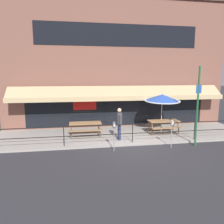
{
  "coord_description": "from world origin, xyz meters",
  "views": [
    {
      "loc": [
        -2.85,
        -10.24,
        3.5
      ],
      "look_at": [
        -0.85,
        1.6,
        1.5
      ],
      "focal_mm": 35.0,
      "sensor_mm": 36.0,
      "label": 1
    }
  ],
  "objects_px": {
    "picnic_table_left": "(85,125)",
    "patio_umbrella_centre": "(162,98)",
    "picnic_table_centre": "(163,123)",
    "street_sign_pole": "(197,106)",
    "pedestrian_walking": "(119,122)",
    "parking_meter_far": "(172,125)",
    "parking_meter_near": "(114,127)"
  },
  "relations": [
    {
      "from": "picnic_table_left",
      "to": "patio_umbrella_centre",
      "type": "bearing_deg",
      "value": 2.08
    },
    {
      "from": "picnic_table_left",
      "to": "picnic_table_centre",
      "type": "bearing_deg",
      "value": -2.13
    },
    {
      "from": "street_sign_pole",
      "to": "patio_umbrella_centre",
      "type": "bearing_deg",
      "value": 106.53
    },
    {
      "from": "picnic_table_left",
      "to": "street_sign_pole",
      "type": "xyz_separation_m",
      "value": [
        5.41,
        -2.43,
        1.33
      ]
    },
    {
      "from": "patio_umbrella_centre",
      "to": "pedestrian_walking",
      "type": "height_order",
      "value": "patio_umbrella_centre"
    },
    {
      "from": "picnic_table_left",
      "to": "picnic_table_centre",
      "type": "relative_size",
      "value": 1.0
    },
    {
      "from": "pedestrian_walking",
      "to": "street_sign_pole",
      "type": "xyz_separation_m",
      "value": [
        3.66,
        -1.33,
        0.98
      ]
    },
    {
      "from": "parking_meter_far",
      "to": "street_sign_pole",
      "type": "relative_size",
      "value": 0.36
    },
    {
      "from": "picnic_table_left",
      "to": "patio_umbrella_centre",
      "type": "height_order",
      "value": "patio_umbrella_centre"
    },
    {
      "from": "picnic_table_left",
      "to": "parking_meter_near",
      "type": "relative_size",
      "value": 1.27
    },
    {
      "from": "picnic_table_left",
      "to": "street_sign_pole",
      "type": "bearing_deg",
      "value": -24.21
    },
    {
      "from": "picnic_table_centre",
      "to": "pedestrian_walking",
      "type": "distance_m",
      "value": 3.05
    },
    {
      "from": "pedestrian_walking",
      "to": "parking_meter_near",
      "type": "bearing_deg",
      "value": -110.42
    },
    {
      "from": "picnic_table_left",
      "to": "picnic_table_centre",
      "type": "xyz_separation_m",
      "value": [
        4.64,
        -0.17,
        0.0
      ]
    },
    {
      "from": "picnic_table_left",
      "to": "parking_meter_far",
      "type": "bearing_deg",
      "value": -32.68
    },
    {
      "from": "parking_meter_near",
      "to": "picnic_table_left",
      "type": "bearing_deg",
      "value": 115.15
    },
    {
      "from": "pedestrian_walking",
      "to": "patio_umbrella_centre",
      "type": "bearing_deg",
      "value": 23.73
    },
    {
      "from": "picnic_table_centre",
      "to": "parking_meter_far",
      "type": "distance_m",
      "value": 2.53
    },
    {
      "from": "picnic_table_left",
      "to": "patio_umbrella_centre",
      "type": "xyz_separation_m",
      "value": [
        4.64,
        0.17,
        1.47
      ]
    },
    {
      "from": "picnic_table_left",
      "to": "street_sign_pole",
      "type": "relative_size",
      "value": 0.45
    },
    {
      "from": "picnic_table_left",
      "to": "pedestrian_walking",
      "type": "xyz_separation_m",
      "value": [
        1.75,
        -1.1,
        0.35
      ]
    },
    {
      "from": "picnic_table_centre",
      "to": "parking_meter_far",
      "type": "height_order",
      "value": "parking_meter_far"
    },
    {
      "from": "picnic_table_left",
      "to": "street_sign_pole",
      "type": "height_order",
      "value": "street_sign_pole"
    },
    {
      "from": "patio_umbrella_centre",
      "to": "picnic_table_left",
      "type": "bearing_deg",
      "value": -177.92
    },
    {
      "from": "parking_meter_far",
      "to": "picnic_table_left",
      "type": "bearing_deg",
      "value": 147.32
    },
    {
      "from": "street_sign_pole",
      "to": "parking_meter_near",
      "type": "bearing_deg",
      "value": -178.16
    },
    {
      "from": "parking_meter_near",
      "to": "parking_meter_far",
      "type": "xyz_separation_m",
      "value": [
        2.83,
        -0.02,
        0.0
      ]
    },
    {
      "from": "patio_umbrella_centre",
      "to": "parking_meter_far",
      "type": "bearing_deg",
      "value": -102.21
    },
    {
      "from": "picnic_table_left",
      "to": "patio_umbrella_centre",
      "type": "distance_m",
      "value": 4.87
    },
    {
      "from": "picnic_table_centre",
      "to": "street_sign_pole",
      "type": "distance_m",
      "value": 2.73
    },
    {
      "from": "patio_umbrella_centre",
      "to": "parking_meter_far",
      "type": "relative_size",
      "value": 1.67
    },
    {
      "from": "parking_meter_far",
      "to": "parking_meter_near",
      "type": "bearing_deg",
      "value": 179.5
    }
  ]
}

